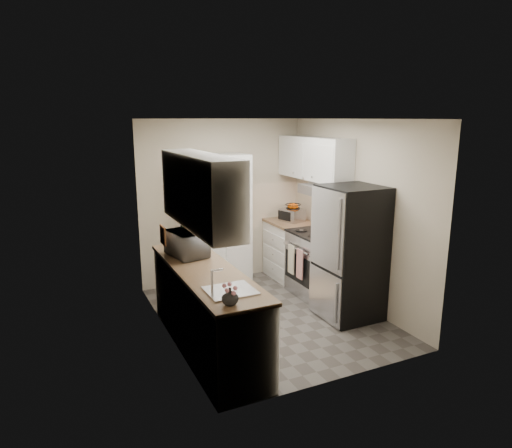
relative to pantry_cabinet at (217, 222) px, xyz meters
name	(u,v)px	position (x,y,z in m)	size (l,w,h in m)	color
ground	(269,316)	(0.20, -1.32, -1.00)	(3.20, 3.20, 0.00)	#56514C
room_shell	(269,193)	(0.18, -1.32, 0.63)	(2.64, 3.24, 2.52)	beige
pantry_cabinet	(217,222)	(0.00, 0.00, 0.00)	(0.90, 0.55, 2.00)	white
base_cabinet_left	(206,310)	(-0.79, -1.75, -0.56)	(0.60, 2.30, 0.88)	white
countertop_left	(205,271)	(-0.79, -1.75, -0.10)	(0.63, 2.33, 0.04)	#846647
base_cabinet_right	(291,251)	(1.19, -0.12, -0.56)	(0.60, 0.80, 0.88)	white
countertop_right	(291,223)	(1.19, -0.12, -0.10)	(0.63, 0.83, 0.04)	#846647
electric_range	(317,263)	(1.17, -0.93, -0.52)	(0.71, 0.78, 1.13)	#B7B7BC
refrigerator	(350,253)	(1.14, -1.73, -0.15)	(0.70, 0.72, 1.70)	#B7B7BC
microwave	(187,244)	(-0.82, -1.19, 0.07)	(0.53, 0.36, 0.30)	silver
wine_bottle	(182,239)	(-0.82, -0.98, 0.08)	(0.08, 0.08, 0.31)	black
flower_vase	(230,296)	(-0.91, -2.76, 0.00)	(0.15, 0.15, 0.16)	white
cutting_board	(185,233)	(-0.70, -0.68, 0.06)	(0.02, 0.23, 0.29)	#40832F
toaster_oven	(292,215)	(1.21, -0.11, 0.02)	(0.27, 0.34, 0.20)	#A8A7AC
fruit_basket	(293,205)	(1.24, -0.08, 0.17)	(0.24, 0.24, 0.10)	#D65304
kitchen_mat	(248,300)	(0.17, -0.74, -0.99)	(0.52, 0.84, 0.01)	tan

